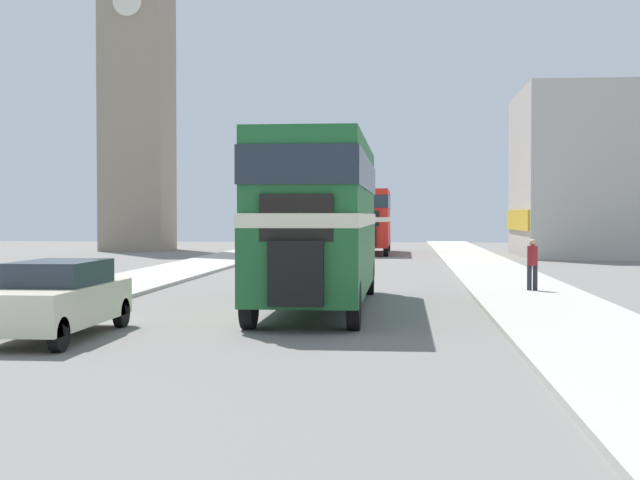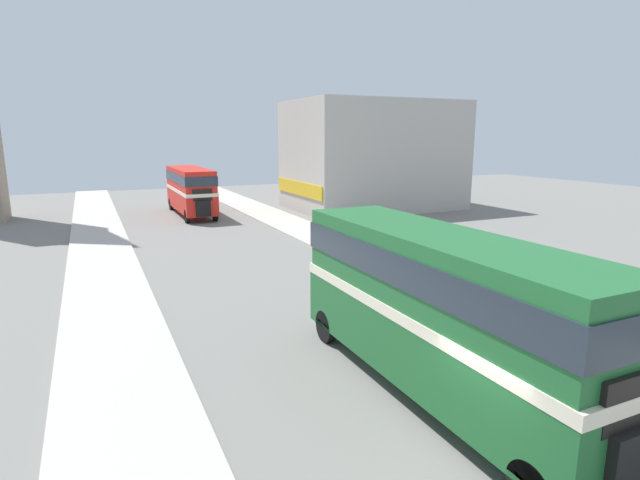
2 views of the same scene
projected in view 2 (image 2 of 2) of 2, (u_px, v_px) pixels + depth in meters
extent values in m
plane|color=slate|center=(492.00, 465.00, 10.38)|extent=(120.00, 120.00, 0.00)
cube|color=#1E602D|center=(435.00, 345.00, 13.08)|extent=(2.54, 10.41, 1.68)
cube|color=beige|center=(437.00, 309.00, 12.87)|extent=(2.57, 10.46, 0.31)
cube|color=#1E602D|center=(439.00, 269.00, 12.65)|extent=(2.49, 10.20, 1.83)
cube|color=#232D38|center=(439.00, 265.00, 12.63)|extent=(2.57, 10.30, 0.82)
cube|color=black|center=(632.00, 467.00, 8.39)|extent=(1.15, 0.20, 1.34)
cube|color=black|center=(633.00, 401.00, 8.28)|extent=(1.53, 0.12, 0.98)
cylinder|color=black|center=(617.00, 455.00, 9.86)|extent=(0.28, 1.07, 1.07)
cylinder|color=black|center=(326.00, 326.00, 16.54)|extent=(0.28, 1.07, 1.07)
cylinder|color=black|center=(384.00, 316.00, 17.47)|extent=(0.28, 1.07, 1.07)
cube|color=red|center=(191.00, 200.00, 42.79)|extent=(2.51, 9.70, 1.54)
cube|color=beige|center=(190.00, 190.00, 42.60)|extent=(2.53, 9.75, 0.28)
cube|color=red|center=(190.00, 178.00, 42.40)|extent=(2.46, 9.50, 1.68)
cube|color=#232D38|center=(190.00, 177.00, 42.38)|extent=(2.53, 9.60, 0.76)
cube|color=black|center=(203.00, 209.00, 38.42)|extent=(1.13, 0.20, 1.23)
cube|color=black|center=(202.00, 195.00, 38.32)|extent=(1.50, 0.12, 0.90)
cylinder|color=black|center=(187.00, 216.00, 38.94)|extent=(0.28, 1.07, 1.07)
cylinder|color=black|center=(215.00, 214.00, 39.86)|extent=(0.28, 1.07, 1.07)
cylinder|color=black|center=(171.00, 204.00, 45.93)|extent=(0.28, 1.07, 1.07)
cylinder|color=black|center=(195.00, 203.00, 46.85)|extent=(0.28, 1.07, 1.07)
cylinder|color=#282833|center=(482.00, 294.00, 20.02)|extent=(0.14, 0.14, 0.77)
cylinder|color=#282833|center=(485.00, 293.00, 20.09)|extent=(0.14, 0.14, 0.77)
cylinder|color=maroon|center=(485.00, 277.00, 19.92)|extent=(0.32, 0.32, 0.61)
sphere|color=tan|center=(485.00, 267.00, 19.83)|extent=(0.21, 0.21, 0.21)
cube|color=#B2ADA3|center=(373.00, 155.00, 46.52)|extent=(14.92, 10.32, 9.81)
cube|color=gold|center=(299.00, 188.00, 43.97)|extent=(0.12, 9.81, 1.18)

